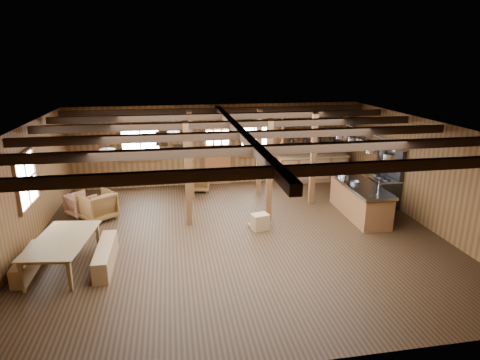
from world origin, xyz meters
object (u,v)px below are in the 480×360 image
(commercial_range, at_px, (380,184))
(armchair_b, at_px, (198,181))
(armchair_a, at_px, (98,206))
(kitchen_island, at_px, (360,199))
(dining_table, at_px, (66,254))
(armchair_c, at_px, (81,204))

(commercial_range, bearing_deg, armchair_b, 158.22)
(commercial_range, xyz_separation_m, armchair_a, (-8.33, 0.13, -0.21))
(kitchen_island, relative_size, dining_table, 1.28)
(armchair_b, bearing_deg, kitchen_island, 152.69)
(commercial_range, distance_m, dining_table, 8.95)
(armchair_c, bearing_deg, dining_table, 144.24)
(commercial_range, relative_size, armchair_b, 2.43)
(commercial_range, bearing_deg, armchair_a, 179.10)
(dining_table, xyz_separation_m, armchair_a, (0.22, 2.75, 0.04))
(armchair_a, distance_m, armchair_c, 0.67)
(kitchen_island, xyz_separation_m, armchair_b, (-4.35, 3.00, -0.13))
(armchair_a, distance_m, armchair_b, 3.56)
(commercial_range, height_order, armchair_c, commercial_range)
(commercial_range, height_order, dining_table, commercial_range)
(armchair_a, bearing_deg, kitchen_island, 133.66)
(dining_table, bearing_deg, armchair_c, 13.09)
(kitchen_island, height_order, armchair_b, kitchen_island)
(kitchen_island, distance_m, commercial_range, 1.35)
(kitchen_island, relative_size, armchair_c, 3.63)
(commercial_range, relative_size, dining_table, 0.94)
(armchair_c, bearing_deg, armchair_a, -169.30)
(armchair_b, bearing_deg, commercial_range, 165.52)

